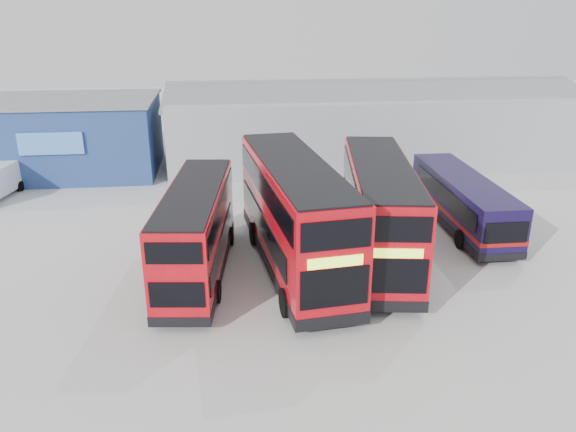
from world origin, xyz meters
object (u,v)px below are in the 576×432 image
Objects in this scene: office_block at (68,136)px; double_decker_right at (379,213)px; double_decker_centre at (295,217)px; maintenance_shed at (371,122)px; single_decker_blue at (462,202)px; double_decker_left at (196,233)px.

double_decker_right is (17.71, -16.57, -0.28)m from office_block.
office_block is 21.92m from double_decker_centre.
double_decker_centre is at bearing -51.03° from office_block.
maintenance_shed reaches higher than office_block.
maintenance_shed is (22.00, 2.01, 0.02)m from office_block.
single_decker_blue is at bearing -29.33° from office_block.
double_decker_left is at bearing 177.11° from double_decker_centre.
double_decker_left is (9.49, -17.33, -0.58)m from office_block.
double_decker_centre is (13.78, -17.04, -0.12)m from office_block.
maintenance_shed reaches higher than single_decker_blue.
double_decker_right is (8.22, 0.76, 0.30)m from double_decker_left.
double_decker_right is (-4.29, -18.58, -0.31)m from maintenance_shed.
double_decker_right reaches higher than double_decker_left.
double_decker_left is at bearing -61.30° from office_block.
office_block is 1.10× the size of double_decker_right.
office_block reaches higher than single_decker_blue.
single_decker_blue is (13.72, 4.30, -0.65)m from double_decker_left.
double_decker_left is 8.26m from double_decker_right.
maintenance_shed is 2.74× the size of double_decker_right.
office_block is 22.09m from maintenance_shed.
double_decker_centre is (4.29, 0.30, 0.46)m from double_decker_left.
maintenance_shed is at bearing 5.21° from office_block.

